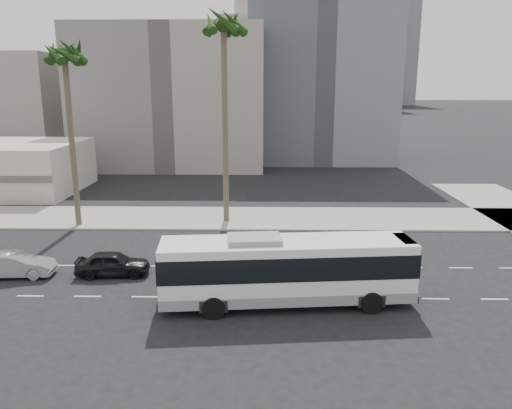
{
  "coord_description": "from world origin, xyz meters",
  "views": [
    {
      "loc": [
        0.17,
        -23.79,
        10.7
      ],
      "look_at": [
        -0.31,
        4.0,
        4.0
      ],
      "focal_mm": 34.86,
      "sensor_mm": 36.0,
      "label": 1
    }
  ],
  "objects_px": {
    "palm_near": "(224,30)",
    "city_bus": "(287,269)",
    "car_b": "(15,265)",
    "palm_mid": "(65,58)",
    "car_a": "(113,263)"
  },
  "relations": [
    {
      "from": "palm_near",
      "to": "city_bus",
      "type": "bearing_deg",
      "value": -74.7
    },
    {
      "from": "car_b",
      "to": "palm_mid",
      "type": "distance_m",
      "value": 15.85
    },
    {
      "from": "car_a",
      "to": "palm_mid",
      "type": "bearing_deg",
      "value": 25.04
    },
    {
      "from": "car_a",
      "to": "car_b",
      "type": "bearing_deg",
      "value": 88.92
    },
    {
      "from": "car_a",
      "to": "car_b",
      "type": "height_order",
      "value": "car_a"
    },
    {
      "from": "city_bus",
      "to": "palm_mid",
      "type": "distance_m",
      "value": 23.44
    },
    {
      "from": "car_a",
      "to": "palm_near",
      "type": "xyz_separation_m",
      "value": [
        5.69,
        11.46,
        13.92
      ]
    },
    {
      "from": "city_bus",
      "to": "car_a",
      "type": "bearing_deg",
      "value": 154.01
    },
    {
      "from": "car_b",
      "to": "palm_near",
      "type": "xyz_separation_m",
      "value": [
        11.19,
        11.77,
        13.92
      ]
    },
    {
      "from": "car_a",
      "to": "palm_mid",
      "type": "xyz_separation_m",
      "value": [
        -5.73,
        10.18,
        11.87
      ]
    },
    {
      "from": "palm_near",
      "to": "palm_mid",
      "type": "height_order",
      "value": "palm_near"
    },
    {
      "from": "city_bus",
      "to": "palm_mid",
      "type": "xyz_separation_m",
      "value": [
        -15.57,
        13.88,
        10.7
      ]
    },
    {
      "from": "car_a",
      "to": "car_b",
      "type": "xyz_separation_m",
      "value": [
        -5.5,
        -0.31,
        -0.0
      ]
    },
    {
      "from": "car_b",
      "to": "palm_mid",
      "type": "xyz_separation_m",
      "value": [
        -0.23,
        10.5,
        11.87
      ]
    },
    {
      "from": "city_bus",
      "to": "palm_mid",
      "type": "height_order",
      "value": "palm_mid"
    }
  ]
}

